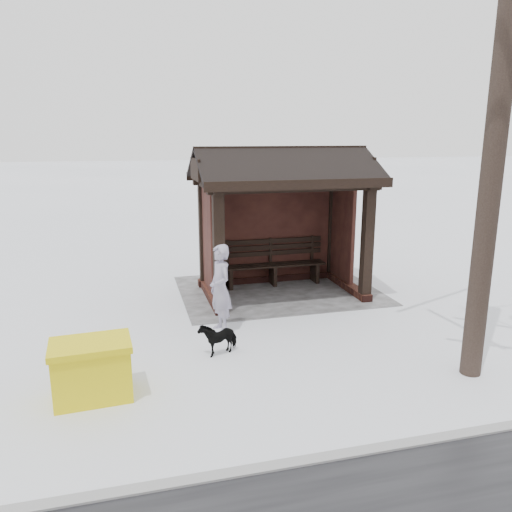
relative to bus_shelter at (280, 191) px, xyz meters
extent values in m
plane|color=white|center=(0.00, 0.16, -2.17)|extent=(120.00, 120.00, 0.00)
cube|color=gray|center=(0.00, 5.66, -2.16)|extent=(120.00, 0.15, 0.06)
cube|color=gray|center=(0.00, -0.04, -2.16)|extent=(4.20, 3.20, 0.02)
cube|color=#331612|center=(0.00, -0.74, -2.09)|extent=(3.30, 0.22, 0.16)
cube|color=#331612|center=(-1.50, 0.16, -2.09)|extent=(0.22, 2.10, 0.16)
cube|color=#331612|center=(1.50, 0.16, -2.09)|extent=(0.22, 2.10, 0.16)
cube|color=black|center=(-1.50, 1.06, -1.02)|extent=(0.20, 0.20, 2.30)
cube|color=black|center=(1.50, 1.06, -1.02)|extent=(0.20, 0.20, 2.30)
cube|color=black|center=(-1.50, -0.74, -1.02)|extent=(0.20, 0.20, 2.30)
cube|color=black|center=(1.50, -0.74, -1.02)|extent=(0.20, 0.20, 2.30)
cube|color=black|center=(0.00, -0.74, -0.94)|extent=(2.80, 0.08, 2.14)
cube|color=black|center=(-1.50, -0.16, -0.94)|extent=(0.08, 1.17, 2.14)
cube|color=black|center=(1.50, -0.16, -0.94)|extent=(0.08, 1.17, 2.14)
cube|color=black|center=(0.00, 1.06, 0.19)|extent=(3.40, 0.20, 0.18)
cube|color=black|center=(0.00, -0.74, 0.19)|extent=(3.40, 0.20, 0.18)
cylinder|color=black|center=(-1.50, 4.36, 2.11)|extent=(0.29, 0.29, 8.55)
imported|color=#978FA8|center=(1.64, 1.91, -1.40)|extent=(0.47, 0.62, 1.53)
imported|color=black|center=(1.84, 2.77, -1.91)|extent=(0.66, 0.50, 0.51)
cube|color=yellow|center=(3.65, 3.71, -1.82)|extent=(0.99, 0.69, 0.68)
cube|color=yellow|center=(3.65, 3.71, -1.44)|extent=(1.04, 0.75, 0.08)
camera|label=1|loc=(3.10, 9.89, 1.13)|focal=35.00mm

